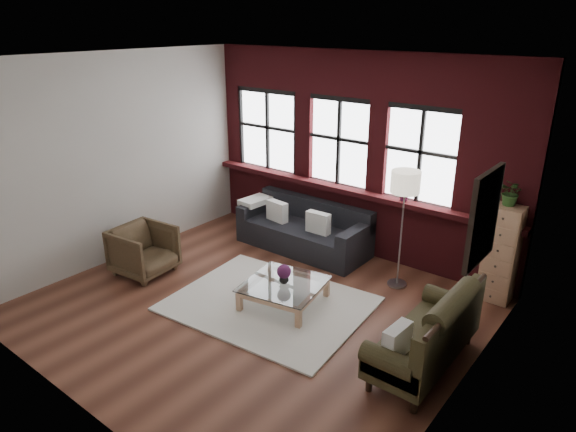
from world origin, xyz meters
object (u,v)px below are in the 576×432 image
Objects in this scene: dark_sofa at (303,226)px; floor_lamp at (402,225)px; armchair at (144,250)px; vase at (284,279)px; coffee_table at (284,294)px; vintage_settee at (425,330)px; drawer_chest at (502,253)px.

floor_lamp reaches higher than dark_sofa.
armchair is 2.31m from vase.
vase reaches higher than coffee_table.
dark_sofa is at bearing 118.65° from vase.
vase is 0.07× the size of floor_lamp.
vase is at bearing -123.27° from floor_lamp.
dark_sofa is at bearing -37.61° from armchair.
vintage_settee is at bearing -54.65° from floor_lamp.
dark_sofa is 16.48× the size of vase.
vintage_settee is at bearing -30.03° from dark_sofa.
armchair reaches higher than vase.
drawer_chest is 1.36m from floor_lamp.
dark_sofa is 1.83m from vase.
drawer_chest is (0.16, 2.04, 0.22)m from vintage_settee.
coffee_table is (0.88, -1.61, -0.24)m from dark_sofa.
floor_lamp reaches higher than armchair.
vintage_settee is at bearing -2.02° from vase.
vase is at bearing -81.28° from armchair.
vase is (2.23, 0.58, 0.02)m from armchair.
drawer_chest is at bearing -65.86° from armchair.
drawer_chest reaches higher than coffee_table.
vintage_settee is 12.70× the size of vase.
coffee_table is 1.90m from floor_lamp.
vintage_settee reaches higher than vase.
armchair is 0.82× the size of coffee_table.
armchair reaches higher than coffee_table.
vintage_settee is 2.06m from drawer_chest.
vintage_settee is at bearing -2.02° from coffee_table.
floor_lamp reaches higher than vintage_settee.
drawer_chest is at bearing 41.97° from coffee_table.
drawer_chest reaches higher than dark_sofa.
armchair is (-4.26, -0.51, -0.09)m from vintage_settee.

